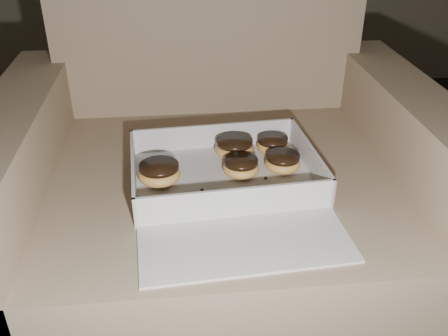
% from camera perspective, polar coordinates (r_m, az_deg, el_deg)
% --- Properties ---
extents(armchair, '(0.94, 0.80, 0.98)m').
position_cam_1_polar(armchair, '(1.17, -0.57, -4.02)').
color(armchair, '#897257').
rests_on(armchair, floor).
extents(bakery_box, '(0.38, 0.44, 0.06)m').
position_cam_1_polar(bakery_box, '(0.97, 0.56, -1.89)').
color(bakery_box, silver).
rests_on(bakery_box, armchair).
extents(donut_a, '(0.07, 0.07, 0.04)m').
position_cam_1_polar(donut_a, '(1.09, 5.58, 2.71)').
color(donut_a, '#E3AB4F').
rests_on(donut_a, bakery_box).
extents(donut_b, '(0.08, 0.08, 0.04)m').
position_cam_1_polar(donut_b, '(0.98, -7.39, -0.57)').
color(donut_b, '#E3AB4F').
rests_on(donut_b, bakery_box).
extents(donut_c, '(0.07, 0.07, 0.04)m').
position_cam_1_polar(donut_c, '(0.99, 1.95, 0.15)').
color(donut_c, '#E3AB4F').
rests_on(donut_c, bakery_box).
extents(donut_d, '(0.08, 0.08, 0.04)m').
position_cam_1_polar(donut_d, '(1.06, 1.20, 2.34)').
color(donut_d, '#E3AB4F').
rests_on(donut_d, bakery_box).
extents(donut_e, '(0.07, 0.07, 0.04)m').
position_cam_1_polar(donut_e, '(1.02, 6.73, 0.69)').
color(donut_e, '#E3AB4F').
rests_on(donut_e, bakery_box).
extents(crumb_a, '(0.01, 0.01, 0.00)m').
position_cam_1_polar(crumb_a, '(0.99, 4.79, -1.14)').
color(crumb_a, black).
rests_on(crumb_a, bakery_box).
extents(crumb_b, '(0.01, 0.01, 0.00)m').
position_cam_1_polar(crumb_b, '(0.95, -2.53, -2.49)').
color(crumb_b, black).
rests_on(crumb_b, bakery_box).
extents(crumb_c, '(0.01, 0.01, 0.00)m').
position_cam_1_polar(crumb_c, '(0.94, 2.05, -2.87)').
color(crumb_c, black).
rests_on(crumb_c, bakery_box).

